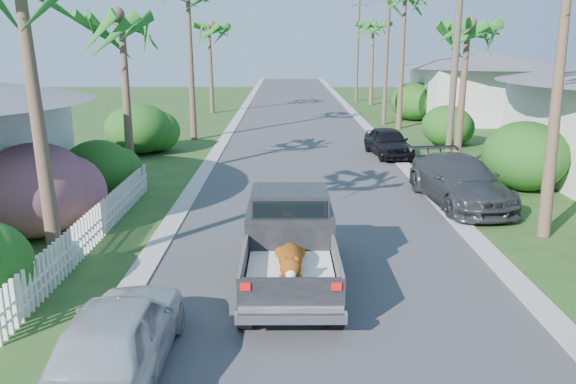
{
  "coord_description": "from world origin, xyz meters",
  "views": [
    {
      "loc": [
        -0.91,
        -8.98,
        5.24
      ],
      "look_at": [
        -0.84,
        5.39,
        1.4
      ],
      "focal_mm": 35.0,
      "sensor_mm": 36.0,
      "label": 1
    }
  ],
  "objects_px": {
    "pickup_truck": "(290,238)",
    "utility_pole_b": "(455,60)",
    "parked_car_rf": "(388,142)",
    "utility_pole_d": "(358,50)",
    "parked_car_rm": "(460,181)",
    "palm_l_d": "(209,25)",
    "parked_car_ln": "(118,337)",
    "house_right_far": "(487,89)",
    "palm_r_d": "(374,24)",
    "utility_pole_c": "(387,53)",
    "palm_l_b": "(120,16)",
    "palm_r_b": "(468,24)"
  },
  "relations": [
    {
      "from": "house_right_far",
      "to": "utility_pole_b",
      "type": "relative_size",
      "value": 1.0
    },
    {
      "from": "palm_l_d",
      "to": "parked_car_rm",
      "type": "bearing_deg",
      "value": -65.45
    },
    {
      "from": "palm_l_b",
      "to": "utility_pole_b",
      "type": "bearing_deg",
      "value": 4.61
    },
    {
      "from": "parked_car_rm",
      "to": "palm_l_d",
      "type": "xyz_separation_m",
      "value": [
        -11.39,
        24.92,
        5.67
      ]
    },
    {
      "from": "palm_r_b",
      "to": "utility_pole_b",
      "type": "distance_m",
      "value": 2.61
    },
    {
      "from": "palm_l_d",
      "to": "utility_pole_b",
      "type": "distance_m",
      "value": 24.31
    },
    {
      "from": "palm_l_d",
      "to": "house_right_far",
      "type": "bearing_deg",
      "value": -11.59
    },
    {
      "from": "parked_car_ln",
      "to": "pickup_truck",
      "type": "bearing_deg",
      "value": -126.44
    },
    {
      "from": "pickup_truck",
      "to": "utility_pole_d",
      "type": "xyz_separation_m",
      "value": [
        6.41,
        40.13,
        3.59
      ]
    },
    {
      "from": "parked_car_rm",
      "to": "utility_pole_c",
      "type": "xyz_separation_m",
      "value": [
        0.71,
        18.92,
        3.83
      ]
    },
    {
      "from": "palm_r_d",
      "to": "utility_pole_d",
      "type": "distance_m",
      "value": 3.79
    },
    {
      "from": "palm_l_d",
      "to": "palm_r_d",
      "type": "relative_size",
      "value": 0.96
    },
    {
      "from": "parked_car_rm",
      "to": "house_right_far",
      "type": "height_order",
      "value": "house_right_far"
    },
    {
      "from": "parked_car_rm",
      "to": "palm_l_d",
      "type": "distance_m",
      "value": 27.98
    },
    {
      "from": "palm_l_b",
      "to": "palm_r_d",
      "type": "height_order",
      "value": "palm_r_d"
    },
    {
      "from": "house_right_far",
      "to": "utility_pole_d",
      "type": "height_order",
      "value": "utility_pole_d"
    },
    {
      "from": "parked_car_rf",
      "to": "house_right_far",
      "type": "height_order",
      "value": "house_right_far"
    },
    {
      "from": "pickup_truck",
      "to": "utility_pole_c",
      "type": "height_order",
      "value": "utility_pole_c"
    },
    {
      "from": "parked_car_ln",
      "to": "utility_pole_b",
      "type": "relative_size",
      "value": 0.45
    },
    {
      "from": "utility_pole_b",
      "to": "parked_car_ln",
      "type": "bearing_deg",
      "value": -123.51
    },
    {
      "from": "parked_car_rm",
      "to": "palm_r_d",
      "type": "xyz_separation_m",
      "value": [
        1.61,
        30.92,
        5.96
      ]
    },
    {
      "from": "parked_car_rm",
      "to": "parked_car_rf",
      "type": "height_order",
      "value": "parked_car_rm"
    },
    {
      "from": "parked_car_rm",
      "to": "utility_pole_b",
      "type": "bearing_deg",
      "value": 73.48
    },
    {
      "from": "parked_car_ln",
      "to": "palm_r_b",
      "type": "height_order",
      "value": "palm_r_b"
    },
    {
      "from": "palm_l_d",
      "to": "parked_car_rf",
      "type": "bearing_deg",
      "value": -58.15
    },
    {
      "from": "parked_car_ln",
      "to": "palm_l_d",
      "type": "distance_m",
      "value": 35.49
    },
    {
      "from": "house_right_far",
      "to": "parked_car_rm",
      "type": "bearing_deg",
      "value": -111.2
    },
    {
      "from": "palm_r_d",
      "to": "parked_car_ln",
      "type": "bearing_deg",
      "value": -103.87
    },
    {
      "from": "pickup_truck",
      "to": "parked_car_rf",
      "type": "distance_m",
      "value": 15.07
    },
    {
      "from": "palm_r_b",
      "to": "utility_pole_d",
      "type": "height_order",
      "value": "utility_pole_d"
    },
    {
      "from": "parked_car_rm",
      "to": "utility_pole_b",
      "type": "xyz_separation_m",
      "value": [
        0.71,
        3.92,
        3.83
      ]
    },
    {
      "from": "pickup_truck",
      "to": "parked_car_ln",
      "type": "relative_size",
      "value": 1.27
    },
    {
      "from": "palm_r_b",
      "to": "house_right_far",
      "type": "distance_m",
      "value": 16.75
    },
    {
      "from": "palm_r_d",
      "to": "utility_pole_c",
      "type": "distance_m",
      "value": 12.22
    },
    {
      "from": "parked_car_rf",
      "to": "utility_pole_d",
      "type": "height_order",
      "value": "utility_pole_d"
    },
    {
      "from": "pickup_truck",
      "to": "palm_r_d",
      "type": "xyz_separation_m",
      "value": [
        7.31,
        37.13,
        5.73
      ]
    },
    {
      "from": "parked_car_rf",
      "to": "parked_car_ln",
      "type": "bearing_deg",
      "value": -120.0
    },
    {
      "from": "parked_car_ln",
      "to": "palm_l_b",
      "type": "distance_m",
      "value": 14.37
    },
    {
      "from": "palm_r_d",
      "to": "palm_l_d",
      "type": "bearing_deg",
      "value": -155.22
    },
    {
      "from": "parked_car_rf",
      "to": "palm_l_b",
      "type": "height_order",
      "value": "palm_l_b"
    },
    {
      "from": "parked_car_ln",
      "to": "utility_pole_d",
      "type": "bearing_deg",
      "value": -101.76
    },
    {
      "from": "parked_car_rm",
      "to": "parked_car_rf",
      "type": "bearing_deg",
      "value": 90.32
    },
    {
      "from": "palm_r_b",
      "to": "palm_l_b",
      "type": "bearing_deg",
      "value": -167.38
    },
    {
      "from": "parked_car_rm",
      "to": "palm_l_b",
      "type": "height_order",
      "value": "palm_l_b"
    },
    {
      "from": "parked_car_rm",
      "to": "palm_l_b",
      "type": "xyz_separation_m",
      "value": [
        -11.69,
        2.92,
        5.38
      ]
    },
    {
      "from": "pickup_truck",
      "to": "utility_pole_b",
      "type": "height_order",
      "value": "utility_pole_b"
    },
    {
      "from": "parked_car_rm",
      "to": "house_right_far",
      "type": "xyz_separation_m",
      "value": [
        8.11,
        20.92,
        1.35
      ]
    },
    {
      "from": "parked_car_ln",
      "to": "utility_pole_c",
      "type": "distance_m",
      "value": 30.58
    },
    {
      "from": "pickup_truck",
      "to": "palm_r_d",
      "type": "distance_m",
      "value": 38.28
    },
    {
      "from": "utility_pole_d",
      "to": "palm_r_b",
      "type": "bearing_deg",
      "value": -87.95
    }
  ]
}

